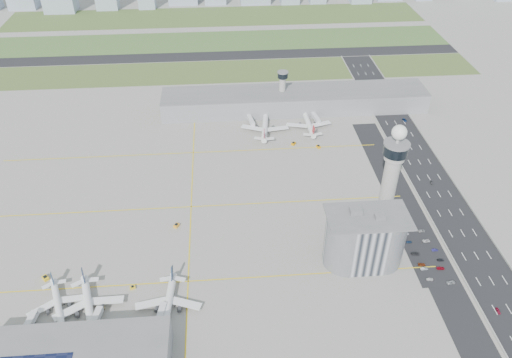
{
  "coord_description": "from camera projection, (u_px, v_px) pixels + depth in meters",
  "views": [
    {
      "loc": [
        -19.19,
        -206.29,
        193.45
      ],
      "look_at": [
        0.0,
        35.0,
        15.0
      ],
      "focal_mm": 35.0,
      "sensor_mm": 36.0,
      "label": 1
    }
  ],
  "objects": [
    {
      "name": "airplane_far_b",
      "position": [
        309.0,
        120.0,
        376.94
      ],
      "size": [
        35.61,
        41.57,
        11.41
      ],
      "primitive_type": null,
      "rotation": [
        0.0,
        0.0,
        1.6
      ],
      "color": "white",
      "rests_on": "ground"
    },
    {
      "name": "secondary_tower",
      "position": [
        282.0,
        87.0,
        392.65
      ],
      "size": [
        8.6,
        8.6,
        31.9
      ],
      "color": "#ADAAA5",
      "rests_on": "ground"
    },
    {
      "name": "car_hw_4",
      "position": [
        366.0,
        88.0,
        432.22
      ],
      "size": [
        1.35,
        3.35,
        1.14
      ],
      "primitive_type": "imported",
      "rotation": [
        0.0,
        0.0,
        0.0
      ],
      "color": "gray",
      "rests_on": "ground"
    },
    {
      "name": "ground",
      "position": [
        261.0,
        237.0,
        281.54
      ],
      "size": [
        1000.0,
        1000.0,
        0.0
      ],
      "primitive_type": "plane",
      "color": "#9C9991"
    },
    {
      "name": "car_lot_10",
      "position": [
        426.0,
        241.0,
        278.18
      ],
      "size": [
        4.37,
        2.28,
        1.18
      ],
      "primitive_type": "imported",
      "rotation": [
        0.0,
        0.0,
        1.65
      ],
      "color": "silver",
      "rests_on": "ground"
    },
    {
      "name": "barrier_left",
      "position": [
        435.0,
        227.0,
        287.63
      ],
      "size": [
        0.6,
        500.0,
        1.2
      ],
      "primitive_type": "cube",
      "color": "#9E9E99",
      "rests_on": "ground"
    },
    {
      "name": "jet_bridge_near_2",
      "position": [
        157.0,
        330.0,
        227.52
      ],
      "size": [
        5.39,
        14.31,
        5.7
      ],
      "primitive_type": null,
      "rotation": [
        0.0,
        0.0,
        1.4
      ],
      "color": "silver",
      "rests_on": "ground"
    },
    {
      "name": "car_lot_5",
      "position": [
        406.0,
        234.0,
        283.0
      ],
      "size": [
        3.3,
        1.15,
        1.09
      ],
      "primitive_type": "imported",
      "rotation": [
        0.0,
        0.0,
        1.57
      ],
      "color": "silver",
      "rests_on": "ground"
    },
    {
      "name": "grass_strip_2",
      "position": [
        216.0,
        16.0,
        585.14
      ],
      "size": [
        480.0,
        70.0,
        0.08
      ],
      "primitive_type": "cube",
      "color": "#465D2C",
      "rests_on": "ground"
    },
    {
      "name": "landside_road",
      "position": [
        422.0,
        240.0,
        279.24
      ],
      "size": [
        18.0,
        260.0,
        0.08
      ],
      "primitive_type": "cube",
      "color": "black",
      "rests_on": "ground"
    },
    {
      "name": "airplane_near_a",
      "position": [
        57.0,
        302.0,
        238.02
      ],
      "size": [
        39.05,
        42.06,
        9.55
      ],
      "primitive_type": null,
      "rotation": [
        0.0,
        0.0,
        -1.22
      ],
      "color": "white",
      "rests_on": "ground"
    },
    {
      "name": "highway",
      "position": [
        458.0,
        226.0,
        288.85
      ],
      "size": [
        28.0,
        500.0,
        0.1
      ],
      "primitive_type": "cube",
      "color": "black",
      "rests_on": "ground"
    },
    {
      "name": "car_lot_2",
      "position": [
        422.0,
        264.0,
        263.66
      ],
      "size": [
        4.19,
        2.46,
        1.09
      ],
      "primitive_type": "imported",
      "rotation": [
        0.0,
        0.0,
        1.4
      ],
      "color": "maroon",
      "rests_on": "ground"
    },
    {
      "name": "jet_bridge_far_0",
      "position": [
        249.0,
        117.0,
        385.89
      ],
      "size": [
        5.39,
        14.31,
        5.7
      ],
      "primitive_type": null,
      "rotation": [
        0.0,
        0.0,
        -1.4
      ],
      "color": "silver",
      "rests_on": "ground"
    },
    {
      "name": "jet_bridge_far_1",
      "position": [
        312.0,
        115.0,
        389.08
      ],
      "size": [
        5.39,
        14.31,
        5.7
      ],
      "primitive_type": null,
      "rotation": [
        0.0,
        0.0,
        -1.4
      ],
      "color": "silver",
      "rests_on": "ground"
    },
    {
      "name": "car_lot_6",
      "position": [
        451.0,
        282.0,
        253.56
      ],
      "size": [
        4.75,
        2.69,
        1.25
      ],
      "primitive_type": "imported",
      "rotation": [
        0.0,
        0.0,
        1.71
      ],
      "color": "#A0A2A6",
      "rests_on": "ground"
    },
    {
      "name": "parking_lot",
      "position": [
        426.0,
        256.0,
        269.47
      ],
      "size": [
        20.0,
        44.0,
        0.1
      ],
      "primitive_type": "cube",
      "color": "black",
      "rests_on": "ground"
    },
    {
      "name": "tug_4",
      "position": [
        294.0,
        143.0,
        359.22
      ],
      "size": [
        3.87,
        4.07,
        1.95
      ],
      "primitive_type": null,
      "rotation": [
        0.0,
        0.0,
        -0.65
      ],
      "color": "orange",
      "rests_on": "ground"
    },
    {
      "name": "runway",
      "position": [
        218.0,
        56.0,
        490.45
      ],
      "size": [
        480.0,
        22.0,
        0.1
      ],
      "primitive_type": "cube",
      "color": "black",
      "rests_on": "ground"
    },
    {
      "name": "tug_3",
      "position": [
        176.0,
        225.0,
        288.0
      ],
      "size": [
        3.78,
        4.17,
        2.0
      ],
      "primitive_type": null,
      "rotation": [
        0.0,
        0.0,
        2.62
      ],
      "color": "orange",
      "rests_on": "ground"
    },
    {
      "name": "grass_strip_1",
      "position": [
        217.0,
        42.0,
        520.95
      ],
      "size": [
        480.0,
        60.0,
        0.08
      ],
      "primitive_type": "cube",
      "color": "#3E5C2B",
      "rests_on": "ground"
    },
    {
      "name": "car_lot_4",
      "position": [
        409.0,
        242.0,
        277.53
      ],
      "size": [
        3.3,
        1.41,
        1.11
      ],
      "primitive_type": "imported",
      "rotation": [
        0.0,
        0.0,
        1.6
      ],
      "color": "navy",
      "rests_on": "ground"
    },
    {
      "name": "airplane_near_b",
      "position": [
        88.0,
        304.0,
        236.26
      ],
      "size": [
        43.68,
        47.68,
        11.11
      ],
      "primitive_type": null,
      "rotation": [
        0.0,
        0.0,
        -1.28
      ],
      "color": "white",
      "rests_on": "ground"
    },
    {
      "name": "tug_2",
      "position": [
        133.0,
        287.0,
        250.73
      ],
      "size": [
        3.17,
        2.63,
        1.58
      ],
      "primitive_type": null,
      "rotation": [
        0.0,
        0.0,
        -1.25
      ],
      "color": "yellow",
      "rests_on": "ground"
    },
    {
      "name": "control_tower",
      "position": [
        391.0,
        173.0,
        271.76
      ],
      "size": [
        14.0,
        14.0,
        64.5
      ],
      "color": "#ADAAA5",
      "rests_on": "ground"
    },
    {
      "name": "airplane_near_c",
      "position": [
        168.0,
        302.0,
        237.46
      ],
      "size": [
        35.61,
        40.85,
        10.71
      ],
      "primitive_type": null,
      "rotation": [
        0.0,
        0.0,
        -1.65
      ],
      "color": "white",
      "rests_on": "ground"
    },
    {
      "name": "car_hw_1",
      "position": [
        432.0,
        183.0,
        321.76
      ],
      "size": [
        1.81,
        3.74,
        1.18
      ],
      "primitive_type": "imported",
      "rotation": [
        0.0,
        0.0,
        -0.16
      ],
      "color": "black",
      "rests_on": "ground"
    },
    {
      "name": "car_lot_7",
      "position": [
        441.0,
        268.0,
        261.45
      ],
      "size": [
        4.27,
        1.91,
        1.21
      ],
      "primitive_type": "imported",
      "rotation": [
        0.0,
        0.0,
        1.52
      ],
      "color": "maroon",
      "rests_on": "ground"
    },
    {
      "name": "car_lot_9",
      "position": [
        435.0,
        250.0,
        272.37
      ],
      "size": [
        3.42,
        1.21,
        1.12
      ],
      "primitive_type": "imported",
      "rotation": [
        0.0,
        0.0,
        1.56
      ],
      "color": "navy",
      "rests_on": "ground"
    },
    {
      "name": "taxiway_line_h_2",
      "position": [
        193.0,
        153.0,
        351.2
      ],
      "size": [
        260.0,
        0.6,
        0.01
      ],
      "primitive_type": "cube",
      "color": "yellow",
      "rests_on": "ground"
    },
    {
      "name": "airplane_far_a",
      "position": [
        265.0,
        123.0,
        372.47
      ],
      "size": [
        40.98,
        46.46,
        11.83
      ],
      "primitive_type": null,
      "rotation": [
        0.0,
        0.0,
        1.44
      ],
      "color": "white",
      "rests_on": "ground"
    },
    {
      "name": "car_lot_11",
      "position": [
        422.0,
        231.0,
        284.8
      ],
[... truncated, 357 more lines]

